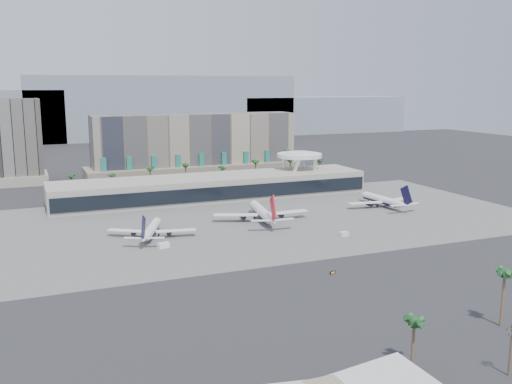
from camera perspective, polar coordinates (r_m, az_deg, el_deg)
name	(u,v)px	position (r m, az deg, el deg)	size (l,w,h in m)	color
ground	(307,253)	(210.21, 5.10, -6.05)	(900.00, 900.00, 0.00)	#232326
apron_pad	(251,220)	(258.49, -0.53, -2.81)	(260.00, 130.00, 0.06)	#5B5B59
mountain_ridge	(136,112)	(660.25, -11.89, 7.82)	(680.00, 60.00, 70.00)	gray
hotel	(196,153)	(370.15, -6.00, 3.87)	(140.00, 30.00, 42.00)	tan
office_tower	(20,147)	(380.13, -22.56, 4.22)	(30.00, 30.00, 52.00)	black
terminal	(213,186)	(307.68, -4.34, 0.58)	(170.00, 32.50, 14.50)	#B4AE9E
saucer_structure	(299,158)	(332.31, 4.36, 3.41)	(26.00, 26.00, 21.89)	white
palm_row	(206,169)	(342.21, -5.07, 2.27)	(157.80, 2.80, 13.10)	brown
utility_pole	(511,344)	(134.08, 24.18, -13.71)	(3.20, 0.85, 12.00)	#4C3826
airliner_left	(151,230)	(232.46, -10.44, -3.73)	(34.06, 35.13, 12.82)	white
airliner_centre	(262,212)	(255.75, 0.65, -2.06)	(43.58, 45.20, 15.69)	white
airliner_right	(383,200)	(292.55, 12.62, -0.79)	(38.68, 39.91, 13.77)	white
service_vehicle_a	(164,245)	(217.48, -9.23, -5.29)	(4.19, 2.05, 2.05)	white
service_vehicle_b	(344,234)	(233.65, 8.78, -4.18)	(3.69, 2.11, 1.90)	silver
taxiway_sign	(333,273)	(188.04, 7.68, -7.98)	(2.24, 0.82, 1.01)	black
near_palm_a	(414,328)	(131.12, 15.50, -12.99)	(6.00, 6.00, 11.43)	brown
near_palm_b	(504,279)	(157.07, 23.59, -7.97)	(6.00, 6.00, 15.48)	brown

